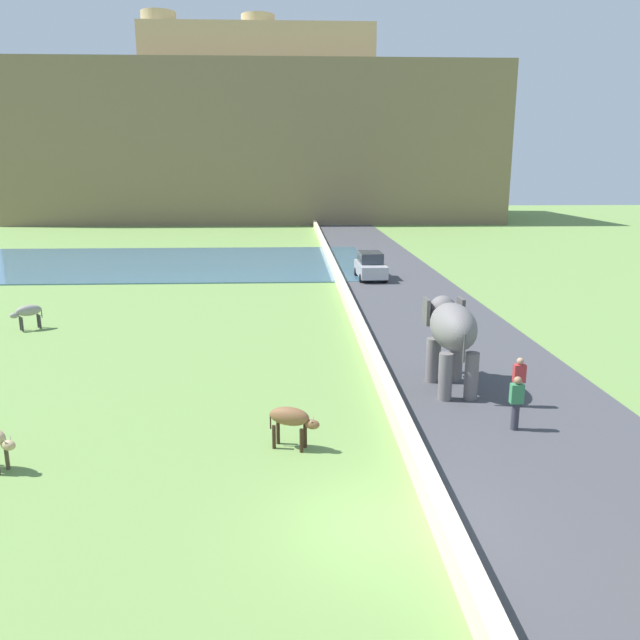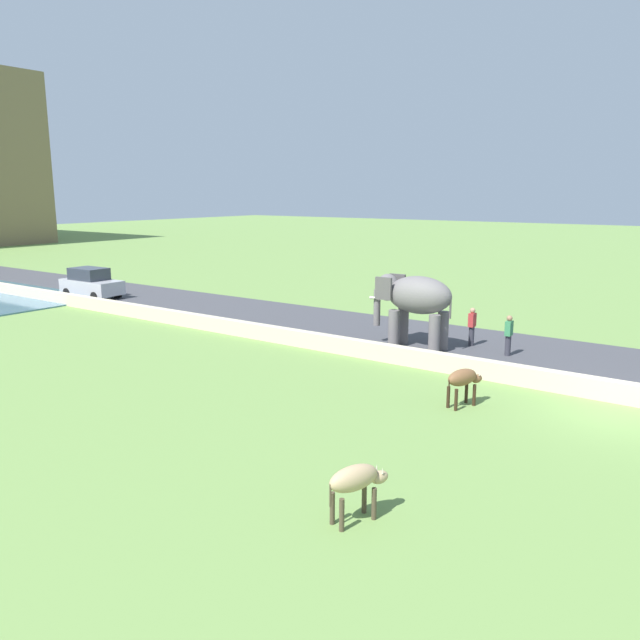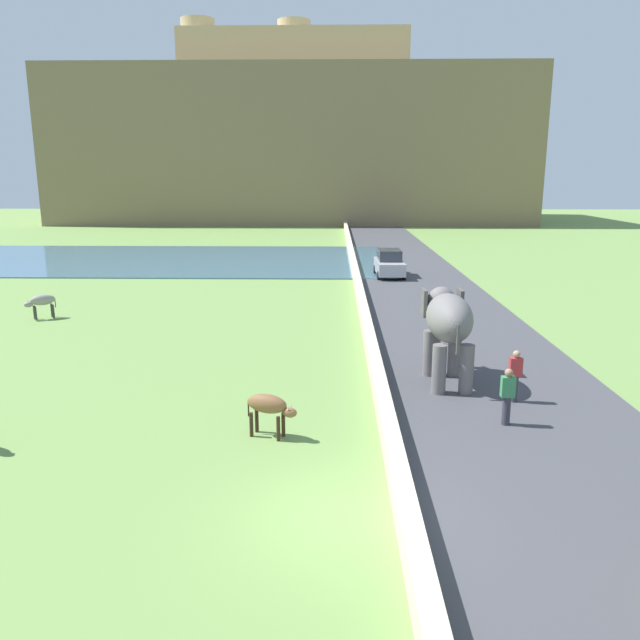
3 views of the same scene
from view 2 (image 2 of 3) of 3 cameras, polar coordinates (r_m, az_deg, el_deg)
name	(u,v)px [view 2 (image 2 of 3)]	position (r m, az deg, el deg)	size (l,w,h in m)	color
ground_plane	(615,415)	(19.87, 25.37, -7.81)	(220.00, 220.00, 0.00)	#6B8E47
road_surface	(226,311)	(33.49, -8.55, 0.84)	(7.00, 120.00, 0.06)	#424247
barrier_wall	(200,322)	(29.41, -10.87, -0.15)	(0.40, 110.00, 0.65)	beige
elephant	(414,299)	(25.05, 8.58, 1.87)	(1.45, 3.47, 2.99)	slate
person_beside_elephant	(472,326)	(26.10, 13.71, -0.55)	(0.36, 0.22, 1.63)	#33333D
person_trailing	(509,335)	(24.87, 16.85, -1.31)	(0.36, 0.22, 1.63)	#33333D
car_silver	(91,283)	(39.55, -20.19, 3.18)	(1.88, 4.04, 1.80)	#B7B7BC
cow_brown	(463,379)	(18.87, 12.97, -5.29)	(1.42, 0.79, 1.15)	brown
cow_tan	(356,481)	(12.29, 3.29, -14.44)	(1.41, 0.81, 1.15)	tan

